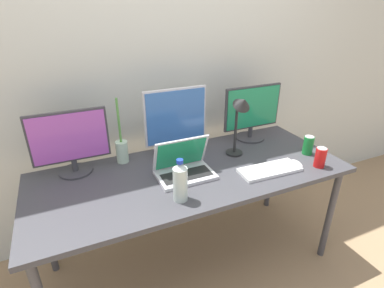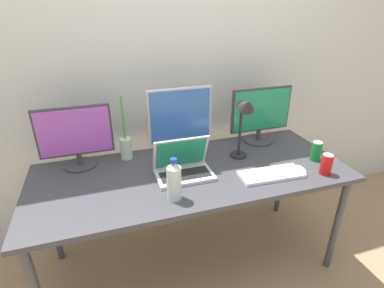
{
  "view_description": "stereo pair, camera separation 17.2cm",
  "coord_description": "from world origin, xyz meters",
  "views": [
    {
      "loc": [
        -0.64,
        -1.42,
        1.66
      ],
      "look_at": [
        0.0,
        0.0,
        0.92
      ],
      "focal_mm": 28.0,
      "sensor_mm": 36.0,
      "label": 1
    },
    {
      "loc": [
        -0.48,
        -1.48,
        1.66
      ],
      "look_at": [
        0.0,
        0.0,
        0.92
      ],
      "focal_mm": 28.0,
      "sensor_mm": 36.0,
      "label": 2
    }
  ],
  "objects": [
    {
      "name": "water_bottle",
      "position": [
        -0.17,
        -0.24,
        0.85
      ],
      "size": [
        0.07,
        0.07,
        0.23
      ],
      "color": "silver",
      "rests_on": "work_desk"
    },
    {
      "name": "soda_can_by_laptop",
      "position": [
        0.8,
        -0.11,
        0.8
      ],
      "size": [
        0.07,
        0.07,
        0.13
      ],
      "color": "#197F33",
      "rests_on": "work_desk"
    },
    {
      "name": "monitor_left",
      "position": [
        -0.64,
        0.27,
        0.94
      ],
      "size": [
        0.43,
        0.19,
        0.38
      ],
      "color": "#38383D",
      "rests_on": "work_desk"
    },
    {
      "name": "soda_can_near_keyboard",
      "position": [
        0.74,
        -0.27,
        0.8
      ],
      "size": [
        0.07,
        0.07,
        0.13
      ],
      "color": "red",
      "rests_on": "work_desk"
    },
    {
      "name": "monitor_center",
      "position": [
        0.01,
        0.27,
        0.97
      ],
      "size": [
        0.42,
        0.18,
        0.44
      ],
      "color": "silver",
      "rests_on": "work_desk"
    },
    {
      "name": "bamboo_vase",
      "position": [
        -0.35,
        0.29,
        0.82
      ],
      "size": [
        0.07,
        0.07,
        0.42
      ],
      "color": "#B2D1B7",
      "rests_on": "work_desk"
    },
    {
      "name": "mouse_by_keyboard",
      "position": [
        0.61,
        -0.22,
        0.76
      ],
      "size": [
        0.07,
        0.11,
        0.04
      ],
      "primitive_type": "ellipsoid",
      "rotation": [
        0.0,
        0.0,
        -0.16
      ],
      "color": "silver",
      "rests_on": "work_desk"
    },
    {
      "name": "laptop_silver",
      "position": [
        -0.06,
        -0.02,
        0.79
      ],
      "size": [
        0.33,
        0.22,
        0.23
      ],
      "color": "silver",
      "rests_on": "work_desk"
    },
    {
      "name": "work_desk",
      "position": [
        0.0,
        0.0,
        0.68
      ],
      "size": [
        1.88,
        0.76,
        0.74
      ],
      "color": "#424247",
      "rests_on": "ground"
    },
    {
      "name": "wall_back",
      "position": [
        0.0,
        0.59,
        1.3
      ],
      "size": [
        7.0,
        0.08,
        2.6
      ],
      "primitive_type": "cube",
      "color": "silver",
      "rests_on": "ground"
    },
    {
      "name": "keyboard_main",
      "position": [
        0.42,
        -0.2,
        0.75
      ],
      "size": [
        0.38,
        0.16,
        0.02
      ],
      "primitive_type": "cube",
      "rotation": [
        0.0,
        0.0,
        -0.04
      ],
      "color": "white",
      "rests_on": "work_desk"
    },
    {
      "name": "ground_plane",
      "position": [
        0.0,
        0.0,
        0.0
      ],
      "size": [
        16.0,
        16.0,
        0.0
      ],
      "primitive_type": "plane",
      "color": "#9E7F5B"
    },
    {
      "name": "monitor_right",
      "position": [
        0.59,
        0.26,
        0.95
      ],
      "size": [
        0.45,
        0.21,
        0.4
      ],
      "color": "#38383D",
      "rests_on": "work_desk"
    },
    {
      "name": "desk_lamp",
      "position": [
        0.35,
        0.05,
        1.03
      ],
      "size": [
        0.11,
        0.18,
        0.43
      ],
      "color": "black",
      "rests_on": "work_desk"
    }
  ]
}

